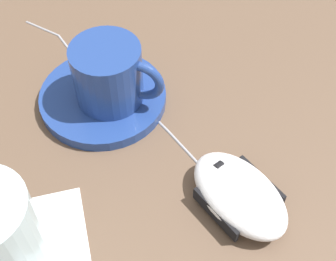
{
  "coord_description": "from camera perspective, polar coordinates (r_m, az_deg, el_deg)",
  "views": [
    {
      "loc": [
        -0.0,
        -0.28,
        0.41
      ],
      "look_at": [
        0.05,
        0.01,
        0.03
      ],
      "focal_mm": 50.0,
      "sensor_mm": 36.0,
      "label": 1
    }
  ],
  "objects": [
    {
      "name": "ground_plane",
      "position": [
        0.49,
        -5.42,
        -4.09
      ],
      "size": [
        3.0,
        3.0,
        0.0
      ],
      "primitive_type": "plane",
      "color": "brown"
    },
    {
      "name": "saucer",
      "position": [
        0.54,
        -7.56,
        4.09
      ],
      "size": [
        0.14,
        0.14,
        0.01
      ],
      "primitive_type": "cylinder",
      "color": "navy",
      "rests_on": "ground"
    },
    {
      "name": "mouse_cable",
      "position": [
        0.57,
        -7.32,
        6.12
      ],
      "size": [
        0.18,
        0.27,
        0.0
      ],
      "color": "gray",
      "rests_on": "ground"
    },
    {
      "name": "coffee_cup",
      "position": [
        0.51,
        -7.26,
        6.79
      ],
      "size": [
        0.1,
        0.08,
        0.07
      ],
      "color": "navy",
      "rests_on": "saucer"
    },
    {
      "name": "computer_mouse",
      "position": [
        0.46,
        9.08,
        -7.63
      ],
      "size": [
        0.11,
        0.13,
        0.04
      ],
      "color": "silver",
      "rests_on": "ground"
    },
    {
      "name": "drinking_glass",
      "position": [
        0.4,
        -19.56,
        -12.63
      ],
      "size": [
        0.07,
        0.07,
        0.12
      ],
      "primitive_type": "cylinder",
      "color": "silver",
      "rests_on": "napkin_under_glass"
    }
  ]
}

